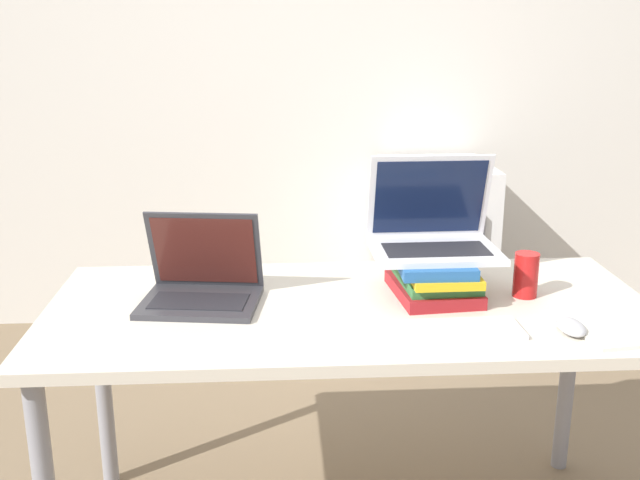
# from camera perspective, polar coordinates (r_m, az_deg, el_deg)

# --- Properties ---
(wall_back) EXTENTS (8.00, 0.05, 2.70)m
(wall_back) POSITION_cam_1_polar(r_m,az_deg,el_deg) (3.54, -0.38, 14.98)
(wall_back) COLOR silver
(wall_back) RESTS_ON ground_plane
(desk) EXTENTS (1.60, 0.73, 0.71)m
(desk) POSITION_cam_1_polar(r_m,az_deg,el_deg) (2.02, 2.34, -6.89)
(desk) COLOR beige
(desk) RESTS_ON ground_plane
(laptop_left) EXTENTS (0.33, 0.28, 0.24)m
(laptop_left) POSITION_cam_1_polar(r_m,az_deg,el_deg) (2.01, -8.99, -3.38)
(laptop_left) COLOR #333338
(laptop_left) RESTS_ON desk
(book_stack) EXTENTS (0.23, 0.29, 0.11)m
(book_stack) POSITION_cam_1_polar(r_m,az_deg,el_deg) (2.06, 8.73, -2.74)
(book_stack) COLOR maroon
(book_stack) RESTS_ON desk
(laptop_on_books) EXTENTS (0.34, 0.26, 0.26)m
(laptop_on_books) POSITION_cam_1_polar(r_m,az_deg,el_deg) (2.07, 8.59, 0.58)
(laptop_on_books) COLOR silver
(laptop_on_books) RESTS_ON book_stack
(wireless_keyboard) EXTENTS (0.32, 0.13, 0.01)m
(wireless_keyboard) POSITION_cam_1_polar(r_m,az_deg,el_deg) (1.84, 10.35, -6.73)
(wireless_keyboard) COLOR silver
(wireless_keyboard) RESTS_ON desk
(mouse) EXTENTS (0.06, 0.11, 0.03)m
(mouse) POSITION_cam_1_polar(r_m,az_deg,el_deg) (1.91, 18.58, -6.28)
(mouse) COLOR #B2B2B7
(mouse) RESTS_ON desk
(notepad) EXTENTS (0.25, 0.27, 0.01)m
(notepad) POSITION_cam_1_polar(r_m,az_deg,el_deg) (1.97, 21.58, -6.15)
(notepad) COLOR silver
(notepad) RESTS_ON desk
(soda_can) EXTENTS (0.07, 0.07, 0.12)m
(soda_can) POSITION_cam_1_polar(r_m,az_deg,el_deg) (2.10, 15.41, -2.57)
(soda_can) COLOR red
(soda_can) RESTS_ON desk
(mini_fridge) EXTENTS (0.46, 0.53, 0.83)m
(mini_fridge) POSITION_cam_1_polar(r_m,az_deg,el_deg) (3.45, 8.65, -1.05)
(mini_fridge) COLOR white
(mini_fridge) RESTS_ON ground_plane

